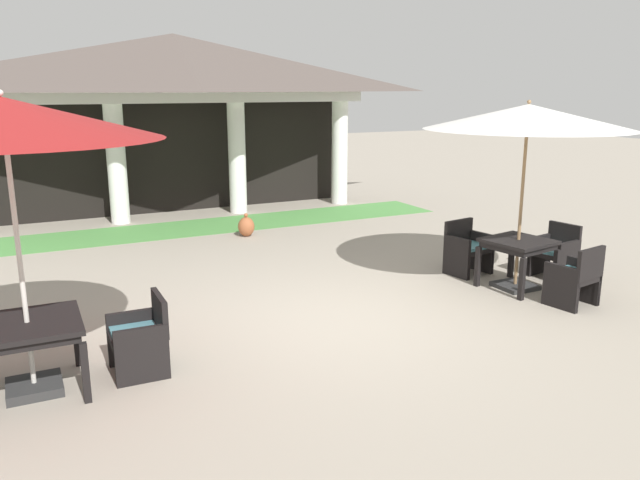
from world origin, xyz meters
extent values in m
plane|color=#9E9384|center=(0.00, 0.00, 0.00)|extent=(60.00, 60.00, 0.00)
cylinder|color=white|center=(-1.38, 7.50, 1.30)|extent=(0.41, 0.41, 2.60)
cylinder|color=white|center=(1.38, 7.50, 1.30)|extent=(0.41, 0.41, 2.60)
cylinder|color=white|center=(4.14, 7.50, 1.30)|extent=(0.41, 0.41, 2.60)
cube|color=white|center=(0.00, 7.50, 2.72)|extent=(9.09, 0.70, 0.24)
pyramid|color=#514742|center=(0.00, 7.50, 3.46)|extent=(9.49, 3.10, 1.24)
cube|color=black|center=(0.00, 8.40, 1.30)|extent=(8.89, 0.16, 2.60)
cube|color=#519347|center=(0.00, 6.29, 0.00)|extent=(11.29, 1.65, 0.01)
cube|color=black|center=(-3.49, -0.36, 0.71)|extent=(0.99, 0.99, 0.05)
cube|color=black|center=(-3.49, -0.36, 0.65)|extent=(0.91, 0.91, 0.08)
cube|color=black|center=(-3.04, -0.82, 0.30)|extent=(0.07, 0.07, 0.61)
cube|color=black|center=(-3.03, 0.09, 0.30)|extent=(0.07, 0.07, 0.61)
cube|color=#2D2D2D|center=(-3.49, -0.36, 0.05)|extent=(0.52, 0.52, 0.10)
cylinder|color=beige|center=(-3.49, -0.36, 1.32)|extent=(0.05, 0.05, 2.63)
cone|color=maroon|center=(-3.49, -0.36, 2.67)|extent=(2.83, 2.83, 0.39)
sphere|color=beige|center=(-3.49, -0.36, 2.89)|extent=(0.06, 0.06, 0.06)
cube|color=black|center=(-2.47, -0.37, 0.39)|extent=(0.55, 0.59, 0.07)
cube|color=teal|center=(-2.47, -0.37, 0.45)|extent=(0.51, 0.54, 0.05)
cube|color=black|center=(-2.22, -0.38, 0.62)|extent=(0.07, 0.58, 0.40)
cube|color=black|center=(-2.48, -0.64, 0.30)|extent=(0.54, 0.07, 0.60)
cube|color=black|center=(-2.47, -0.10, 0.30)|extent=(0.54, 0.07, 0.60)
cube|color=black|center=(-2.72, -0.63, 0.18)|extent=(0.06, 0.06, 0.35)
cube|color=black|center=(-2.71, -0.11, 0.18)|extent=(0.06, 0.06, 0.35)
cube|color=black|center=(-2.23, -0.64, 0.18)|extent=(0.06, 0.06, 0.35)
cube|color=black|center=(-2.23, -0.11, 0.18)|extent=(0.06, 0.06, 0.35)
cube|color=black|center=(3.16, 0.04, 0.73)|extent=(1.00, 1.00, 0.05)
cube|color=black|center=(3.16, 0.04, 0.66)|extent=(0.92, 0.92, 0.08)
cube|color=black|center=(2.83, -0.42, 0.31)|extent=(0.08, 0.08, 0.62)
cube|color=black|center=(3.62, -0.29, 0.31)|extent=(0.08, 0.08, 0.62)
cube|color=black|center=(2.70, 0.37, 0.31)|extent=(0.08, 0.08, 0.62)
cube|color=black|center=(3.49, 0.50, 0.31)|extent=(0.08, 0.08, 0.62)
cube|color=#2D2D2D|center=(3.16, 0.04, 0.03)|extent=(0.54, 0.54, 0.06)
cylinder|color=olive|center=(3.16, 0.04, 1.25)|extent=(0.05, 0.05, 2.50)
cone|color=white|center=(3.16, 0.04, 2.54)|extent=(2.95, 2.95, 0.35)
sphere|color=olive|center=(3.16, 0.04, 2.74)|extent=(0.06, 0.06, 0.06)
cube|color=black|center=(3.01, 0.95, 0.40)|extent=(0.69, 0.61, 0.07)
cube|color=teal|center=(3.01, 0.95, 0.46)|extent=(0.63, 0.57, 0.05)
cube|color=black|center=(2.97, 1.19, 0.65)|extent=(0.61, 0.16, 0.41)
cube|color=black|center=(3.29, 1.00, 0.32)|extent=(0.14, 0.52, 0.64)
cube|color=black|center=(2.73, 0.91, 0.32)|extent=(0.14, 0.52, 0.64)
cube|color=black|center=(3.32, 0.77, 0.18)|extent=(0.06, 0.06, 0.37)
cube|color=black|center=(2.77, 0.68, 0.18)|extent=(0.06, 0.06, 0.37)
cube|color=black|center=(3.24, 1.23, 0.18)|extent=(0.06, 0.06, 0.37)
cube|color=black|center=(2.70, 1.14, 0.18)|extent=(0.06, 0.06, 0.37)
cube|color=black|center=(4.07, 0.19, 0.39)|extent=(0.62, 0.64, 0.07)
cube|color=teal|center=(4.07, 0.19, 0.45)|extent=(0.57, 0.59, 0.05)
cube|color=black|center=(4.32, 0.23, 0.63)|extent=(0.15, 0.56, 0.43)
cube|color=black|center=(4.11, -0.06, 0.32)|extent=(0.54, 0.15, 0.64)
cube|color=black|center=(4.03, 0.45, 0.32)|extent=(0.54, 0.15, 0.64)
cube|color=black|center=(3.88, -0.09, 0.18)|extent=(0.06, 0.06, 0.35)
cube|color=black|center=(3.79, 0.40, 0.18)|extent=(0.06, 0.06, 0.35)
cube|color=black|center=(4.35, -0.02, 0.18)|extent=(0.06, 0.06, 0.35)
cube|color=black|center=(4.27, 0.48, 0.18)|extent=(0.06, 0.06, 0.35)
cube|color=black|center=(3.31, -0.87, 0.40)|extent=(0.65, 0.61, 0.07)
cube|color=teal|center=(3.31, -0.87, 0.46)|extent=(0.60, 0.56, 0.05)
cube|color=black|center=(3.35, -1.11, 0.65)|extent=(0.57, 0.15, 0.43)
cube|color=black|center=(3.05, -0.91, 0.30)|extent=(0.15, 0.53, 0.61)
cube|color=black|center=(3.57, -0.83, 0.30)|extent=(0.15, 0.53, 0.61)
cube|color=black|center=(3.02, -0.68, 0.18)|extent=(0.06, 0.06, 0.36)
cube|color=black|center=(3.53, -0.60, 0.18)|extent=(0.06, 0.06, 0.36)
cube|color=black|center=(3.10, -1.14, 0.18)|extent=(0.06, 0.06, 0.36)
cube|color=black|center=(3.60, -1.06, 0.18)|extent=(0.06, 0.06, 0.36)
ellipsoid|color=#9E5633|center=(0.69, 5.04, 0.20)|extent=(0.33, 0.33, 0.40)
sphere|color=#9E5633|center=(0.69, 5.04, 0.44)|extent=(0.08, 0.08, 0.08)
camera|label=1|loc=(-3.48, -6.72, 2.94)|focal=35.21mm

